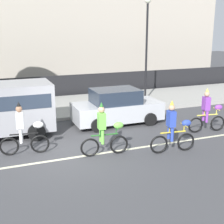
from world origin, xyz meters
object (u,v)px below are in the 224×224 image
at_px(parked_car_silver, 117,107).
at_px(parade_cyclist_purple, 208,113).
at_px(parade_cyclist_lime, 105,132).
at_px(street_lamp_post, 147,34).
at_px(parade_cyclist_zebra, 24,131).
at_px(parade_cyclist_cobalt, 174,130).

bearing_deg(parked_car_silver, parade_cyclist_purple, -38.79).
bearing_deg(parade_cyclist_lime, street_lamp_post, 52.96).
bearing_deg(parade_cyclist_zebra, parade_cyclist_lime, -23.24).
distance_m(parade_cyclist_lime, parade_cyclist_purple, 5.03).
relative_size(parked_car_silver, street_lamp_post, 0.70).
relative_size(parade_cyclist_purple, street_lamp_post, 0.33).
distance_m(parade_cyclist_lime, parade_cyclist_cobalt, 2.45).
xyz_separation_m(parade_cyclist_lime, parked_car_silver, (1.81, 3.33, -0.06)).
height_order(parade_cyclist_zebra, parade_cyclist_cobalt, same).
height_order(parade_cyclist_purple, parked_car_silver, parade_cyclist_purple).
distance_m(parade_cyclist_purple, parked_car_silver, 4.05).
xyz_separation_m(parade_cyclist_purple, parked_car_silver, (-3.15, 2.53, -0.06)).
relative_size(parade_cyclist_lime, parade_cyclist_cobalt, 1.00).
bearing_deg(parade_cyclist_cobalt, parked_car_silver, 97.91).
xyz_separation_m(parade_cyclist_zebra, parade_cyclist_lime, (2.59, -1.11, 0.00)).
bearing_deg(parked_car_silver, parade_cyclist_zebra, -153.31).
xyz_separation_m(parade_cyclist_zebra, parked_car_silver, (4.41, 2.22, -0.06)).
xyz_separation_m(parade_cyclist_cobalt, parked_car_silver, (-0.55, 3.96, -0.06)).
distance_m(parked_car_silver, street_lamp_post, 5.64).
distance_m(parade_cyclist_cobalt, parade_cyclist_purple, 2.97).
bearing_deg(parade_cyclist_zebra, parked_car_silver, 26.69).
bearing_deg(parked_car_silver, street_lamp_post, 46.06).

